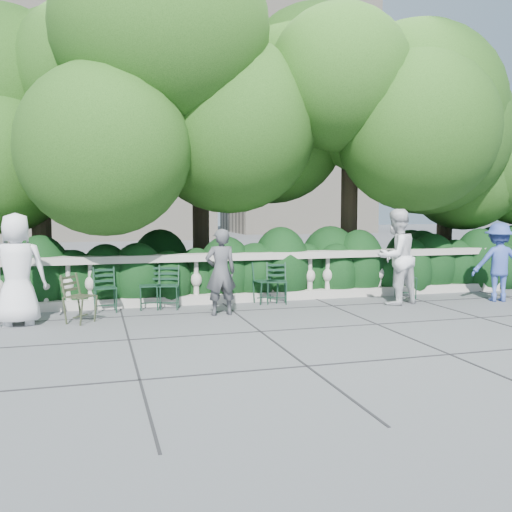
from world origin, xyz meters
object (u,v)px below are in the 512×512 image
object	(u,v)px
chair_a	(151,311)
chair_c	(106,313)
person_businessman	(17,269)
person_woman_grey	(221,272)
chair_weathered	(88,324)
chair_b	(167,310)
person_older_blue	(498,262)
chair_f	(407,299)
person_casual_man	(396,257)
chair_e	(277,305)
chair_d	(269,304)

from	to	relation	value
chair_a	chair_c	distance (m)	0.80
person_businessman	person_woman_grey	xyz separation A→B (m)	(3.37, -0.05, -0.15)
chair_weathered	chair_a	bearing A→B (deg)	-12.28
chair_b	chair_weathered	size ratio (longest dim) A/B	1.00
person_woman_grey	chair_weathered	bearing A→B (deg)	0.33
chair_a	chair_b	size ratio (longest dim) A/B	1.00
person_businessman	person_older_blue	bearing A→B (deg)	176.53
chair_c	person_woman_grey	world-z (taller)	person_woman_grey
chair_weathered	person_woman_grey	xyz separation A→B (m)	(2.29, 0.14, 0.77)
chair_f	person_casual_man	xyz separation A→B (m)	(-0.52, -0.44, 0.94)
chair_f	person_woman_grey	xyz separation A→B (m)	(-4.11, -0.60, 0.77)
chair_e	chair_weathered	xyz separation A→B (m)	(-3.58, -0.85, 0.00)
chair_e	person_woman_grey	size ratio (longest dim) A/B	0.54
chair_b	chair_weathered	bearing A→B (deg)	-135.70
chair_f	person_older_blue	xyz separation A→B (m)	(1.68, -0.68, 0.80)
person_woman_grey	person_older_blue	size ratio (longest dim) A/B	0.96
chair_d	person_casual_man	distance (m)	2.69
chair_d	person_businessman	size ratio (longest dim) A/B	0.46
chair_b	person_businessman	xyz separation A→B (m)	(-2.50, -0.66, 0.92)
chair_d	chair_weathered	bearing A→B (deg)	-173.76
chair_e	person_older_blue	size ratio (longest dim) A/B	0.52
chair_b	chair_e	bearing A→B (deg)	13.74
chair_b	chair_f	size ratio (longest dim) A/B	1.00
chair_weathered	person_businessman	xyz separation A→B (m)	(-1.08, 0.19, 0.92)
chair_weathered	person_woman_grey	distance (m)	2.42
person_woman_grey	chair_d	bearing A→B (deg)	-147.62
chair_c	person_older_blue	distance (m)	7.84
chair_c	person_casual_man	xyz separation A→B (m)	(5.55, -0.57, 0.94)
chair_a	chair_e	size ratio (longest dim) A/B	1.00
chair_e	person_businessman	world-z (taller)	person_businessman
chair_e	chair_b	bearing A→B (deg)	-165.09
person_older_blue	person_casual_man	bearing A→B (deg)	11.82
chair_e	chair_f	world-z (taller)	same
chair_f	chair_a	bearing A→B (deg)	-164.37
chair_b	person_woman_grey	distance (m)	1.36
chair_f	chair_weathered	size ratio (longest dim) A/B	1.00
chair_a	person_older_blue	distance (m)	7.06
chair_a	chair_weathered	size ratio (longest dim) A/B	1.00
chair_c	chair_a	bearing A→B (deg)	-0.28
chair_a	person_woman_grey	world-z (taller)	person_woman_grey
chair_d	chair_e	size ratio (longest dim) A/B	1.00
chair_e	person_woman_grey	bearing A→B (deg)	-136.26
chair_f	person_woman_grey	size ratio (longest dim) A/B	0.54
person_businessman	person_woman_grey	size ratio (longest dim) A/B	1.19
person_casual_man	chair_c	bearing A→B (deg)	-23.47
chair_d	chair_f	world-z (taller)	same
chair_f	person_businessman	bearing A→B (deg)	-158.21
chair_a	person_businessman	world-z (taller)	person_businessman
person_businessman	person_woman_grey	world-z (taller)	person_businessman
chair_e	chair_f	xyz separation A→B (m)	(2.82, -0.11, 0.00)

